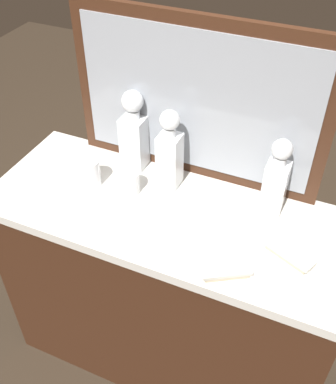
{
  "coord_description": "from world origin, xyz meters",
  "views": [
    {
      "loc": [
        0.44,
        -1.0,
        1.87
      ],
      "look_at": [
        0.0,
        0.0,
        0.93
      ],
      "focal_mm": 42.82,
      "sensor_mm": 36.0,
      "label": 1
    }
  ],
  "objects_px": {
    "crystal_decanter_front": "(170,156)",
    "crystal_tumbler_far_left": "(128,183)",
    "crystal_decanter_center": "(134,137)",
    "crystal_tumbler_front": "(89,173)",
    "silver_brush_far_right": "(226,271)",
    "silver_brush_left": "(289,254)",
    "crystal_decanter_far_right": "(275,183)"
  },
  "relations": [
    {
      "from": "crystal_decanter_center",
      "to": "silver_brush_left",
      "type": "xyz_separation_m",
      "value": [
        0.62,
        -0.22,
        -0.11
      ]
    },
    {
      "from": "crystal_decanter_front",
      "to": "crystal_tumbler_front",
      "type": "bearing_deg",
      "value": -156.15
    },
    {
      "from": "crystal_decanter_front",
      "to": "silver_brush_far_right",
      "type": "distance_m",
      "value": 0.44
    },
    {
      "from": "crystal_decanter_far_right",
      "to": "silver_brush_far_right",
      "type": "bearing_deg",
      "value": -98.99
    },
    {
      "from": "crystal_decanter_center",
      "to": "crystal_tumbler_front",
      "type": "height_order",
      "value": "crystal_decanter_center"
    },
    {
      "from": "crystal_decanter_center",
      "to": "crystal_decanter_front",
      "type": "relative_size",
      "value": 1.03
    },
    {
      "from": "silver_brush_left",
      "to": "silver_brush_far_right",
      "type": "height_order",
      "value": "same"
    },
    {
      "from": "silver_brush_left",
      "to": "crystal_decanter_center",
      "type": "bearing_deg",
      "value": 160.06
    },
    {
      "from": "crystal_decanter_front",
      "to": "silver_brush_far_right",
      "type": "xyz_separation_m",
      "value": [
        0.31,
        -0.3,
        -0.1
      ]
    },
    {
      "from": "crystal_tumbler_far_left",
      "to": "silver_brush_far_right",
      "type": "relative_size",
      "value": 0.54
    },
    {
      "from": "crystal_tumbler_front",
      "to": "silver_brush_far_right",
      "type": "height_order",
      "value": "crystal_tumbler_front"
    },
    {
      "from": "crystal_decanter_center",
      "to": "crystal_decanter_front",
      "type": "xyz_separation_m",
      "value": [
        0.16,
        -0.05,
        -0.0
      ]
    },
    {
      "from": "crystal_decanter_center",
      "to": "silver_brush_left",
      "type": "bearing_deg",
      "value": -19.94
    },
    {
      "from": "crystal_decanter_front",
      "to": "crystal_tumbler_far_left",
      "type": "distance_m",
      "value": 0.17
    },
    {
      "from": "crystal_tumbler_front",
      "to": "crystal_decanter_far_right",
      "type": "bearing_deg",
      "value": 11.72
    },
    {
      "from": "crystal_decanter_center",
      "to": "silver_brush_left",
      "type": "relative_size",
      "value": 1.87
    },
    {
      "from": "crystal_decanter_front",
      "to": "silver_brush_left",
      "type": "xyz_separation_m",
      "value": [
        0.46,
        -0.17,
        -0.1
      ]
    },
    {
      "from": "crystal_decanter_front",
      "to": "crystal_tumbler_front",
      "type": "distance_m",
      "value": 0.29
    },
    {
      "from": "silver_brush_left",
      "to": "crystal_decanter_front",
      "type": "bearing_deg",
      "value": 159.56
    },
    {
      "from": "crystal_decanter_far_right",
      "to": "silver_brush_left",
      "type": "xyz_separation_m",
      "value": [
        0.1,
        -0.18,
        -0.1
      ]
    },
    {
      "from": "crystal_decanter_center",
      "to": "crystal_tumbler_front",
      "type": "distance_m",
      "value": 0.21
    },
    {
      "from": "crystal_decanter_front",
      "to": "silver_brush_left",
      "type": "relative_size",
      "value": 1.82
    },
    {
      "from": "silver_brush_far_right",
      "to": "silver_brush_left",
      "type": "bearing_deg",
      "value": 41.41
    },
    {
      "from": "crystal_decanter_far_right",
      "to": "crystal_tumbler_far_left",
      "type": "xyz_separation_m",
      "value": [
        -0.47,
        -0.11,
        -0.07
      ]
    },
    {
      "from": "crystal_decanter_center",
      "to": "crystal_decanter_front",
      "type": "distance_m",
      "value": 0.17
    },
    {
      "from": "crystal_decanter_center",
      "to": "crystal_decanter_far_right",
      "type": "relative_size",
      "value": 1.1
    },
    {
      "from": "silver_brush_far_right",
      "to": "crystal_decanter_front",
      "type": "bearing_deg",
      "value": 135.27
    },
    {
      "from": "crystal_tumbler_far_left",
      "to": "silver_brush_left",
      "type": "height_order",
      "value": "crystal_tumbler_far_left"
    },
    {
      "from": "crystal_decanter_front",
      "to": "crystal_decanter_far_right",
      "type": "bearing_deg",
      "value": 2.3
    },
    {
      "from": "silver_brush_left",
      "to": "crystal_tumbler_front",
      "type": "bearing_deg",
      "value": 175.34
    },
    {
      "from": "crystal_tumbler_far_left",
      "to": "silver_brush_far_right",
      "type": "xyz_separation_m",
      "value": [
        0.42,
        -0.21,
        -0.02
      ]
    },
    {
      "from": "crystal_tumbler_far_left",
      "to": "crystal_decanter_front",
      "type": "bearing_deg",
      "value": 40.05
    }
  ]
}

